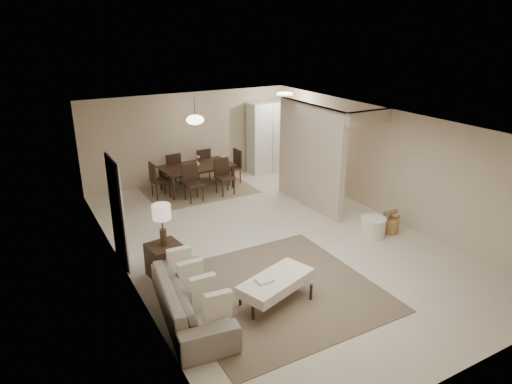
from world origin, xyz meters
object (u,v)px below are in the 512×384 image
sofa (192,299)px  wicker_basket (390,225)px  pantry_cabinet (268,137)px  dining_table (198,178)px  side_table (165,260)px  ottoman_bench (276,283)px  round_pouf (373,227)px

sofa → wicker_basket: 4.95m
pantry_cabinet → dining_table: bearing=-167.9°
side_table → wicker_basket: 4.88m
pantry_cabinet → sofa: (-4.80, -5.84, -0.73)m
ottoman_bench → side_table: bearing=108.3°
ottoman_bench → dining_table: size_ratio=0.74×
sofa → dining_table: dining_table is taller
sofa → side_table: sofa is taller
sofa → round_pouf: 4.49m
wicker_basket → dining_table: bearing=120.0°
side_table → round_pouf: (4.37, -0.59, -0.10)m
sofa → round_pouf: sofa is taller
side_table → sofa: bearing=-92.1°
side_table → wicker_basket: size_ratio=1.68×
sofa → wicker_basket: size_ratio=6.00×
pantry_cabinet → round_pouf: bearing=-94.4°
ottoman_bench → side_table: side_table is taller
ottoman_bench → wicker_basket: ottoman_bench is taller
ottoman_bench → dining_table: 5.68m
ottoman_bench → wicker_basket: size_ratio=3.89×
ottoman_bench → round_pouf: bearing=0.8°
sofa → pantry_cabinet: bearing=-32.0°
side_table → dining_table: dining_table is taller
round_pouf → dining_table: size_ratio=0.28×
pantry_cabinet → side_table: size_ratio=3.44×
round_pouf → wicker_basket: 0.48m
side_table → round_pouf: bearing=-7.6°
pantry_cabinet → wicker_basket: bearing=-89.0°
pantry_cabinet → dining_table: 2.67m
sofa → side_table: bearing=5.4°
sofa → ottoman_bench: 1.36m
round_pouf → dining_table: (-2.13, 4.50, 0.13)m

